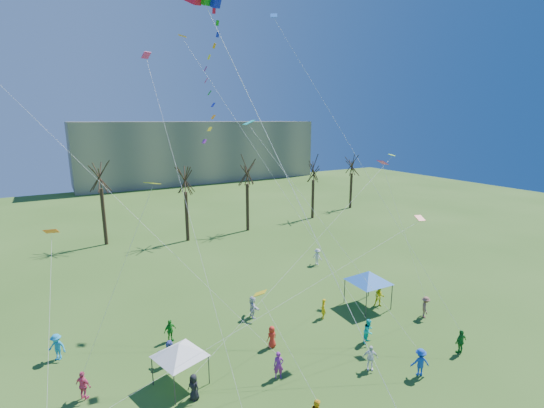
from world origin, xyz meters
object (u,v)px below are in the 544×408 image
canopy_tent_blue (369,276)px  canopy_tent_white (179,350)px  distant_building (200,151)px  big_box_kite (216,79)px

canopy_tent_blue → canopy_tent_white: bearing=-174.3°
canopy_tent_white → canopy_tent_blue: canopy_tent_blue is taller
distant_building → canopy_tent_white: distant_building is taller
big_box_kite → canopy_tent_blue: (13.73, 1.57, -14.91)m
big_box_kite → canopy_tent_white: big_box_kite is taller
big_box_kite → canopy_tent_white: (-2.83, -0.08, -15.28)m
canopy_tent_white → canopy_tent_blue: (16.56, 1.64, 0.37)m
canopy_tent_white → big_box_kite: bearing=1.6°
big_box_kite → canopy_tent_blue: bearing=6.5°
distant_building → canopy_tent_blue: distant_building is taller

